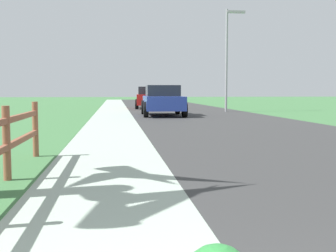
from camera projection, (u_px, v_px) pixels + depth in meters
ground_plane at (130, 112)px, 25.78m from camera, size 120.00×120.00×0.00m
road_asphalt at (182, 110)px, 28.18m from camera, size 7.00×66.00×0.01m
curb_concrete at (81, 111)px, 27.39m from camera, size 6.00×66.00×0.01m
grass_verge at (57, 111)px, 27.21m from camera, size 5.00×66.00×0.00m
parked_suv_blue at (163, 100)px, 21.98m from camera, size 2.16×4.54×1.55m
parked_car_red at (150, 98)px, 30.92m from camera, size 2.31×4.31×1.55m
street_lamp at (228, 51)px, 25.72m from camera, size 1.17×0.20×6.10m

